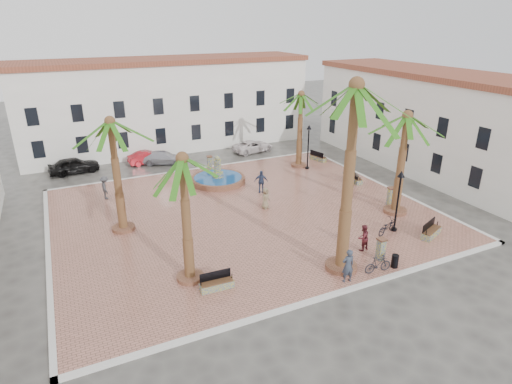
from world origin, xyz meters
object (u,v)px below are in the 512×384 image
(palm_ne, at_px, (301,103))
(lamppost_s, at_px, (399,191))
(bicycle_a, at_px, (387,227))
(lamppost_e, at_px, (309,139))
(fountain, at_px, (218,178))
(car_white, at_px, (253,146))
(bench_s, at_px, (217,284))
(pedestrian_fountain_a, at_px, (265,198))
(bench_e, at_px, (355,179))
(cyclist_b, at_px, (363,238))
(palm_s, at_px, (355,107))
(pedestrian_north, at_px, (105,188))
(bench_se, at_px, (431,232))
(bench_ne, at_px, (318,158))
(bicycle_b, at_px, (378,264))
(palm_nw, at_px, (111,135))
(bollard_e, at_px, (391,196))
(pedestrian_fountain_b, at_px, (261,182))
(car_silver, at_px, (164,158))
(car_black, at_px, (74,165))
(car_red, at_px, (148,157))
(bollard_se, at_px, (381,249))
(cyclist_a, at_px, (348,266))
(litter_bin, at_px, (395,261))
(pedestrian_east, at_px, (351,175))
(bollard_n, at_px, (210,163))
(palm_e, at_px, (406,128))
(palm_sw, at_px, (183,174))

(palm_ne, relative_size, lamppost_s, 1.69)
(bicycle_a, bearing_deg, lamppost_e, -26.40)
(fountain, relative_size, car_white, 1.05)
(bench_s, relative_size, pedestrian_fountain_a, 1.12)
(fountain, bearing_deg, car_white, 47.46)
(bench_e, height_order, cyclist_b, cyclist_b)
(bench_s, xyz_separation_m, bicycle_a, (12.26, 1.05, 0.24))
(palm_s, relative_size, pedestrian_north, 5.64)
(bench_se, bearing_deg, bench_ne, 60.69)
(bicycle_b, bearing_deg, car_white, -2.46)
(palm_nw, xyz_separation_m, bollard_e, (18.91, -4.49, -5.78))
(bench_e, height_order, pedestrian_fountain_b, pedestrian_fountain_b)
(bench_ne, distance_m, car_silver, 15.23)
(pedestrian_north, distance_m, car_black, 8.19)
(bicycle_b, relative_size, car_silver, 0.38)
(fountain, xyz_separation_m, car_black, (-10.99, 8.26, 0.27))
(bicycle_b, relative_size, car_black, 0.37)
(palm_ne, relative_size, car_black, 1.62)
(lamppost_e, distance_m, car_red, 15.71)
(bollard_se, distance_m, pedestrian_north, 21.05)
(bench_s, bearing_deg, bench_se, 0.56)
(bench_se, bearing_deg, lamppost_s, 112.48)
(lamppost_s, bearing_deg, bench_e, 68.73)
(fountain, height_order, cyclist_a, fountain)
(bench_se, distance_m, car_silver, 25.55)
(car_white, bearing_deg, car_silver, 79.61)
(bicycle_a, bearing_deg, car_red, 9.37)
(pedestrian_fountain_b, height_order, car_red, pedestrian_fountain_b)
(bench_ne, distance_m, litter_bin, 19.83)
(lamppost_e, height_order, bollard_e, lamppost_e)
(bench_e, distance_m, car_red, 19.88)
(bench_se, height_order, bicycle_a, bench_se)
(lamppost_s, bearing_deg, pedestrian_fountain_b, 116.78)
(car_red, bearing_deg, car_silver, -121.76)
(car_silver, relative_size, car_white, 0.97)
(bench_s, bearing_deg, pedestrian_east, 33.32)
(lamppost_e, bearing_deg, palm_s, -115.47)
(bench_s, height_order, bollard_se, bollard_se)
(bollard_se, height_order, car_black, bollard_se)
(palm_s, distance_m, car_red, 26.17)
(lamppost_s, distance_m, bollard_n, 18.37)
(palm_nw, bearing_deg, bench_se, -28.13)
(palm_nw, bearing_deg, palm_s, -44.73)
(lamppost_e, height_order, car_red, lamppost_e)
(cyclist_a, bearing_deg, bench_e, -123.45)
(palm_e, distance_m, cyclist_b, 8.55)
(car_black, xyz_separation_m, car_white, (17.76, -0.88, -0.13))
(palm_sw, bearing_deg, car_black, 101.44)
(bollard_se, xyz_separation_m, pedestrian_fountain_a, (-2.77, 9.43, 0.09))
(lamppost_s, xyz_separation_m, lamppost_e, (1.50, 13.34, -0.01))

